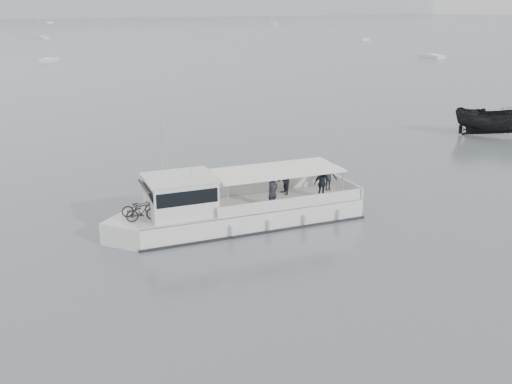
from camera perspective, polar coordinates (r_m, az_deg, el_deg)
ground at (r=25.13m, az=-7.32°, el=-6.91°), size 1400.00×1400.00×0.00m
tour_boat at (r=28.43m, az=-2.97°, el=-1.78°), size 13.23×6.04×5.55m
dark_motorboat at (r=52.91m, az=22.79°, el=6.59°), size 6.47×6.52×2.58m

